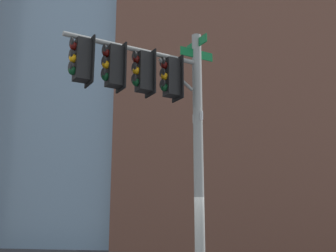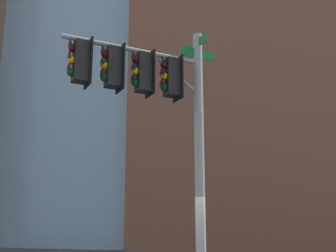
% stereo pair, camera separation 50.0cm
% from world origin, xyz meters
% --- Properties ---
extents(signal_pole_assembly, '(2.90, 3.13, 6.91)m').
position_xyz_m(signal_pole_assembly, '(-0.35, -0.77, 4.80)').
color(signal_pole_assembly, gray).
rests_on(signal_pole_assembly, ground_plane).
extents(building_brick_nearside, '(26.59, 14.77, 35.28)m').
position_xyz_m(building_brick_nearside, '(2.46, 26.09, 17.64)').
color(building_brick_nearside, brown).
rests_on(building_brick_nearside, ground_plane).
extents(building_glass_tower, '(24.68, 26.14, 57.66)m').
position_xyz_m(building_glass_tower, '(-20.75, 33.08, 28.83)').
color(building_glass_tower, '#7A99B2').
rests_on(building_glass_tower, ground_plane).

